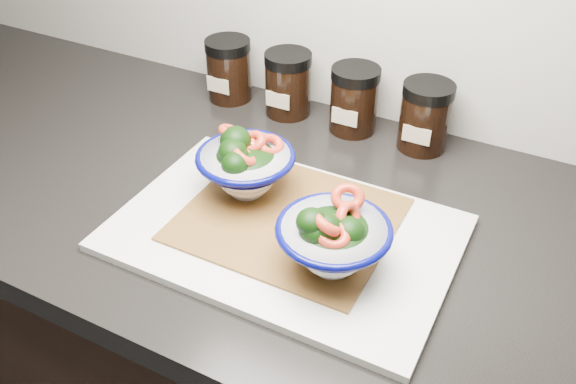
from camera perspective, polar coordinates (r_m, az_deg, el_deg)
The scene contains 10 objects.
cabinet at distance 1.25m, azimuth -3.19°, elevation -17.42°, with size 3.43×0.58×0.86m, color black.
countertop at distance 0.92m, azimuth -4.12°, elevation -0.88°, with size 3.50×0.60×0.04m, color black.
cutting_board at distance 0.82m, azimuth -0.34°, elevation -3.84°, with size 0.45×0.30×0.01m, color silver.
bamboo_mat at distance 0.83m, azimuth 0.00°, elevation -2.53°, with size 0.28×0.24×0.00m, color #915C2B.
bowl_left at distance 0.86m, azimuth -4.06°, elevation 2.54°, with size 0.14×0.14×0.10m.
bowl_right at distance 0.73m, azimuth 4.20°, elevation -4.42°, with size 0.14×0.14×0.10m.
spice_jar_a at distance 1.13m, azimuth -5.55°, elevation 11.33°, with size 0.08×0.08×0.11m.
spice_jar_b at distance 1.08m, azimuth 0.00°, elevation 10.10°, with size 0.08×0.08×0.11m.
spice_jar_c at distance 1.03m, azimuth 6.21°, elevation 8.60°, with size 0.08×0.08×0.11m.
spice_jar_d at distance 1.00m, azimuth 12.70°, elevation 6.92°, with size 0.08×0.08×0.11m.
Camera 1 is at (0.39, 0.84, 1.44)m, focal length 38.00 mm.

